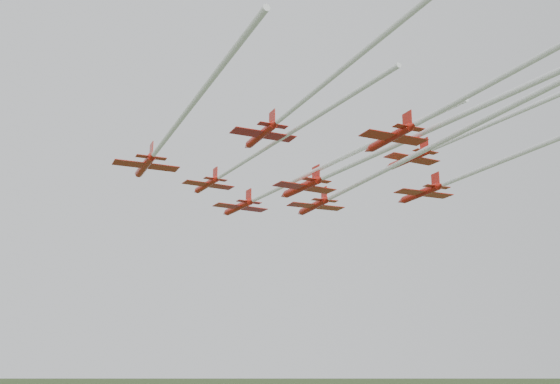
{
  "coord_description": "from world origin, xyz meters",
  "views": [
    {
      "loc": [
        -0.39,
        -95.27,
        29.75
      ],
      "look_at": [
        2.57,
        -0.76,
        55.18
      ],
      "focal_mm": 40.0,
      "sensor_mm": 36.0,
      "label": 1
    }
  ],
  "objects_px": {
    "jet_lead": "(279,188)",
    "jet_row2_left": "(242,163)",
    "jet_row4_left": "(304,100)",
    "jet_row4_right": "(502,119)",
    "jet_row2_right": "(369,178)",
    "jet_row3_mid": "(360,161)",
    "jet_row3_left": "(164,141)",
    "jet_trail_solo": "(508,74)",
    "jet_row3_right": "(495,164)"
  },
  "relations": [
    {
      "from": "jet_row4_left",
      "to": "jet_row4_right",
      "type": "distance_m",
      "value": 23.26
    },
    {
      "from": "jet_lead",
      "to": "jet_row2_right",
      "type": "distance_m",
      "value": 16.71
    },
    {
      "from": "jet_row3_left",
      "to": "jet_row4_right",
      "type": "distance_m",
      "value": 38.86
    },
    {
      "from": "jet_row2_left",
      "to": "jet_row3_left",
      "type": "relative_size",
      "value": 1.06
    },
    {
      "from": "jet_row3_mid",
      "to": "jet_trail_solo",
      "type": "height_order",
      "value": "jet_row3_mid"
    },
    {
      "from": "jet_row3_mid",
      "to": "jet_trail_solo",
      "type": "distance_m",
      "value": 28.31
    },
    {
      "from": "jet_row2_right",
      "to": "jet_trail_solo",
      "type": "distance_m",
      "value": 36.02
    },
    {
      "from": "jet_row2_right",
      "to": "jet_row4_left",
      "type": "relative_size",
      "value": 1.43
    },
    {
      "from": "jet_row3_left",
      "to": "jet_row4_right",
      "type": "xyz_separation_m",
      "value": [
        38.66,
        -3.55,
        1.82
      ]
    },
    {
      "from": "jet_row2_left",
      "to": "jet_row4_left",
      "type": "bearing_deg",
      "value": -98.82
    },
    {
      "from": "jet_row2_right",
      "to": "jet_row4_left",
      "type": "bearing_deg",
      "value": -135.13
    },
    {
      "from": "jet_lead",
      "to": "jet_row4_right",
      "type": "bearing_deg",
      "value": -79.02
    },
    {
      "from": "jet_trail_solo",
      "to": "jet_row2_left",
      "type": "bearing_deg",
      "value": 103.57
    },
    {
      "from": "jet_lead",
      "to": "jet_row3_left",
      "type": "height_order",
      "value": "jet_lead"
    },
    {
      "from": "jet_trail_solo",
      "to": "jet_row3_left",
      "type": "bearing_deg",
      "value": 127.1
    },
    {
      "from": "jet_row2_left",
      "to": "jet_trail_solo",
      "type": "relative_size",
      "value": 0.78
    },
    {
      "from": "jet_row4_left",
      "to": "jet_row4_right",
      "type": "relative_size",
      "value": 0.83
    },
    {
      "from": "jet_lead",
      "to": "jet_row3_mid",
      "type": "height_order",
      "value": "jet_lead"
    },
    {
      "from": "jet_lead",
      "to": "jet_row3_mid",
      "type": "bearing_deg",
      "value": -90.55
    },
    {
      "from": "jet_row3_mid",
      "to": "jet_row3_left",
      "type": "bearing_deg",
      "value": 170.52
    },
    {
      "from": "jet_lead",
      "to": "jet_row3_mid",
      "type": "xyz_separation_m",
      "value": [
        9.93,
        -19.53,
        -1.69
      ]
    },
    {
      "from": "jet_row4_left",
      "to": "jet_row4_right",
      "type": "xyz_separation_m",
      "value": [
        22.85,
        4.38,
        -0.11
      ]
    },
    {
      "from": "jet_row3_mid",
      "to": "jet_row4_right",
      "type": "xyz_separation_m",
      "value": [
        14.54,
        -11.27,
        1.56
      ]
    },
    {
      "from": "jet_row3_left",
      "to": "jet_trail_solo",
      "type": "distance_m",
      "value": 38.22
    },
    {
      "from": "jet_row3_left",
      "to": "jet_row4_left",
      "type": "bearing_deg",
      "value": -48.59
    },
    {
      "from": "jet_row2_right",
      "to": "jet_row3_mid",
      "type": "distance_m",
      "value": 9.01
    },
    {
      "from": "jet_row2_right",
      "to": "jet_trail_solo",
      "type": "bearing_deg",
      "value": -100.73
    },
    {
      "from": "jet_row3_left",
      "to": "jet_row3_mid",
      "type": "bearing_deg",
      "value": -4.21
    },
    {
      "from": "jet_lead",
      "to": "jet_row2_left",
      "type": "bearing_deg",
      "value": -140.11
    },
    {
      "from": "jet_row2_right",
      "to": "jet_row4_right",
      "type": "relative_size",
      "value": 1.18
    },
    {
      "from": "jet_row2_left",
      "to": "jet_row3_mid",
      "type": "bearing_deg",
      "value": -48.92
    },
    {
      "from": "jet_row4_right",
      "to": "jet_row3_left",
      "type": "bearing_deg",
      "value": 148.96
    },
    {
      "from": "jet_row2_left",
      "to": "jet_lead",
      "type": "bearing_deg",
      "value": 40.47
    },
    {
      "from": "jet_row3_mid",
      "to": "jet_row2_left",
      "type": "bearing_deg",
      "value": 130.76
    },
    {
      "from": "jet_lead",
      "to": "jet_row2_right",
      "type": "xyz_separation_m",
      "value": [
        12.57,
        -10.92,
        -1.46
      ]
    },
    {
      "from": "jet_row3_mid",
      "to": "jet_row4_right",
      "type": "height_order",
      "value": "jet_row4_right"
    },
    {
      "from": "jet_row3_right",
      "to": "jet_trail_solo",
      "type": "relative_size",
      "value": 1.06
    },
    {
      "from": "jet_row3_right",
      "to": "jet_row4_left",
      "type": "xyz_separation_m",
      "value": [
        -28.06,
        -20.83,
        0.16
      ]
    },
    {
      "from": "jet_row3_right",
      "to": "jet_trail_solo",
      "type": "distance_m",
      "value": 33.85
    },
    {
      "from": "jet_row3_right",
      "to": "jet_row4_left",
      "type": "bearing_deg",
      "value": -164.58
    },
    {
      "from": "jet_row2_right",
      "to": "jet_row4_right",
      "type": "height_order",
      "value": "jet_row4_right"
    },
    {
      "from": "jet_row4_left",
      "to": "jet_trail_solo",
      "type": "height_order",
      "value": "jet_row4_left"
    },
    {
      "from": "jet_row2_right",
      "to": "jet_row3_mid",
      "type": "bearing_deg",
      "value": -127.9
    },
    {
      "from": "jet_row2_right",
      "to": "jet_trail_solo",
      "type": "xyz_separation_m",
      "value": [
        6.33,
        -35.46,
        -0.69
      ]
    },
    {
      "from": "jet_row3_mid",
      "to": "jet_row4_left",
      "type": "xyz_separation_m",
      "value": [
        -8.3,
        -15.65,
        1.66
      ]
    },
    {
      "from": "jet_row3_left",
      "to": "jet_row3_right",
      "type": "relative_size",
      "value": 0.69
    },
    {
      "from": "jet_row2_left",
      "to": "jet_row2_right",
      "type": "xyz_separation_m",
      "value": [
        18.1,
        2.36,
        -1.39
      ]
    },
    {
      "from": "jet_row4_right",
      "to": "jet_row2_left",
      "type": "bearing_deg",
      "value": 123.93
    },
    {
      "from": "jet_row3_mid",
      "to": "jet_row3_right",
      "type": "distance_m",
      "value": 20.48
    },
    {
      "from": "jet_row2_left",
      "to": "jet_row3_mid",
      "type": "xyz_separation_m",
      "value": [
        15.46,
        -6.25,
        -1.62
      ]
    }
  ]
}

